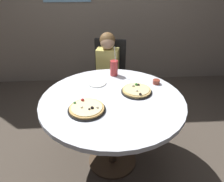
# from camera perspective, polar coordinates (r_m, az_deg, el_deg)

# --- Properties ---
(ground_plane) EXTENTS (8.00, 8.00, 0.00)m
(ground_plane) POSITION_cam_1_polar(r_m,az_deg,el_deg) (2.42, 0.08, -17.25)
(ground_plane) COLOR #4C4238
(dining_table) EXTENTS (1.26, 1.26, 0.75)m
(dining_table) POSITION_cam_1_polar(r_m,az_deg,el_deg) (1.99, 0.09, -4.28)
(dining_table) COLOR silver
(dining_table) RESTS_ON ground_plane
(chair_wooden) EXTENTS (0.48, 0.48, 0.95)m
(chair_wooden) POSITION_cam_1_polar(r_m,az_deg,el_deg) (2.93, -0.75, 4.68)
(chair_wooden) COLOR black
(chair_wooden) RESTS_ON ground_plane
(diner_child) EXTENTS (0.33, 0.43, 1.08)m
(diner_child) POSITION_cam_1_polar(r_m,az_deg,el_deg) (2.79, -1.34, 2.26)
(diner_child) COLOR #3F4766
(diner_child) RESTS_ON ground_plane
(pizza_veggie) EXTENTS (0.30, 0.30, 0.05)m
(pizza_veggie) POSITION_cam_1_polar(r_m,az_deg,el_deg) (1.80, -6.45, -4.50)
(pizza_veggie) COLOR black
(pizza_veggie) RESTS_ON dining_table
(pizza_cheese) EXTENTS (0.28, 0.28, 0.05)m
(pizza_cheese) POSITION_cam_1_polar(r_m,az_deg,el_deg) (2.05, 6.27, 0.11)
(pizza_cheese) COLOR black
(pizza_cheese) RESTS_ON dining_table
(soda_cup) EXTENTS (0.08, 0.08, 0.31)m
(soda_cup) POSITION_cam_1_polar(r_m,az_deg,el_deg) (2.33, 0.53, 5.89)
(soda_cup) COLOR #B73333
(soda_cup) RESTS_ON dining_table
(sauce_bowl) EXTENTS (0.07, 0.07, 0.04)m
(sauce_bowl) POSITION_cam_1_polar(r_m,az_deg,el_deg) (2.22, 11.20, 2.30)
(sauce_bowl) COLOR brown
(sauce_bowl) RESTS_ON dining_table
(plate_small) EXTENTS (0.18, 0.18, 0.01)m
(plate_small) POSITION_cam_1_polar(r_m,az_deg,el_deg) (2.19, -3.85, 2.03)
(plate_small) COLOR white
(plate_small) RESTS_ON dining_table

